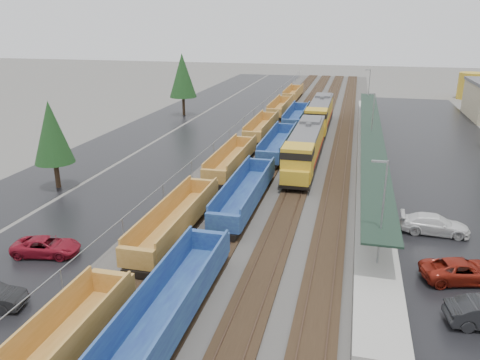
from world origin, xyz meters
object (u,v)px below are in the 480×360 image
object	(u,v)px
well_string_blue	(245,194)
storage_tank	(471,86)
parked_car_east_b	(462,271)
parked_car_east_c	(435,224)
locomotive_trail	(320,114)
parked_car_west_c	(46,247)
locomotive_lead	(305,148)
well_string_yellow	(232,160)

from	to	relation	value
well_string_blue	storage_tank	xyz separation A→B (m)	(33.73, 73.14, 1.62)
well_string_blue	parked_car_east_b	xyz separation A→B (m)	(16.91, -9.46, -0.49)
well_string_blue	parked_car_east_c	xyz separation A→B (m)	(16.21, -2.10, -0.44)
locomotive_trail	parked_car_west_c	size ratio (longest dim) A/B	4.22
locomotive_lead	locomotive_trail	xyz separation A→B (m)	(0.00, 21.00, 0.00)
parked_car_west_c	parked_car_east_c	size ratio (longest dim) A/B	0.90
well_string_yellow	parked_car_east_b	world-z (taller)	well_string_yellow
well_string_blue	parked_car_east_c	size ratio (longest dim) A/B	16.90
storage_tank	parked_car_east_b	world-z (taller)	storage_tank
locomotive_lead	locomotive_trail	size ratio (longest dim) A/B	1.00
locomotive_trail	well_string_blue	distance (m)	34.46
well_string_yellow	storage_tank	distance (m)	73.31
parked_car_east_b	parked_car_east_c	xyz separation A→B (m)	(-0.70, 7.36, 0.05)
well_string_yellow	well_string_blue	world-z (taller)	well_string_blue
locomotive_trail	parked_car_east_b	bearing A→B (deg)	-73.53
parked_car_west_c	parked_car_east_b	xyz separation A→B (m)	(28.93, 3.38, 0.06)
locomotive_lead	parked_car_east_c	xyz separation A→B (m)	(12.21, -15.31, -1.69)
locomotive_trail	locomotive_lead	bearing A→B (deg)	-90.00
locomotive_lead	parked_car_west_c	size ratio (longest dim) A/B	4.22
locomotive_lead	well_string_blue	distance (m)	13.85
locomotive_lead	well_string_blue	bearing A→B (deg)	-106.85
storage_tank	locomotive_lead	bearing A→B (deg)	-116.38
parked_car_east_b	well_string_blue	bearing A→B (deg)	45.84
parked_car_east_c	parked_car_east_b	bearing A→B (deg)	-172.82
well_string_blue	parked_car_west_c	distance (m)	17.60
locomotive_trail	well_string_blue	xyz separation A→B (m)	(-4.00, -34.21, -1.24)
parked_car_east_c	locomotive_lead	bearing A→B (deg)	40.31
parked_car_east_c	locomotive_trail	bearing A→B (deg)	20.32
locomotive_trail	well_string_blue	bearing A→B (deg)	-96.67
parked_car_west_c	parked_car_east_b	size ratio (longest dim) A/B	0.92
storage_tank	parked_car_east_c	size ratio (longest dim) A/B	1.06
locomotive_lead	parked_car_west_c	distance (m)	30.63
well_string_yellow	well_string_blue	size ratio (longest dim) A/B	1.33
parked_car_east_b	well_string_yellow	bearing A→B (deg)	31.68
parked_car_west_c	parked_car_east_c	xyz separation A→B (m)	(28.23, 10.74, 0.11)
locomotive_trail	parked_car_east_b	distance (m)	45.57
well_string_yellow	well_string_blue	xyz separation A→B (m)	(4.00, -10.30, 0.04)
locomotive_lead	well_string_blue	xyz separation A→B (m)	(-4.00, -13.21, -1.24)
well_string_yellow	parked_car_west_c	size ratio (longest dim) A/B	24.78
locomotive_trail	parked_car_west_c	distance (m)	49.74
locomotive_lead	storage_tank	distance (m)	66.90
locomotive_lead	storage_tank	xyz separation A→B (m)	(29.73, 59.93, 0.38)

